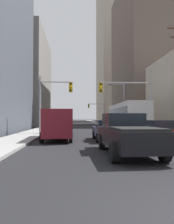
# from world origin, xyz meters

# --- Properties ---
(sidewalk_left) EXTENTS (2.84, 160.00, 0.15)m
(sidewalk_left) POSITION_xyz_m (-6.65, 50.00, 0.07)
(sidewalk_left) COLOR #9E9E99
(sidewalk_left) RESTS_ON ground
(sidewalk_right) EXTENTS (2.84, 160.00, 0.15)m
(sidewalk_right) POSITION_xyz_m (6.65, 50.00, 0.07)
(sidewalk_right) COLOR #9E9E99
(sidewalk_right) RESTS_ON ground
(city_bus) EXTENTS (2.67, 11.51, 3.40)m
(city_bus) POSITION_xyz_m (4.14, 22.61, 1.93)
(city_bus) COLOR silver
(city_bus) RESTS_ON ground
(pickup_truck_black) EXTENTS (2.20, 5.46, 1.90)m
(pickup_truck_black) POSITION_xyz_m (0.09, 6.70, 0.93)
(pickup_truck_black) COLOR black
(pickup_truck_black) RESTS_ON ground
(cargo_van_maroon) EXTENTS (2.20, 5.29, 2.26)m
(cargo_van_maroon) POSITION_xyz_m (-3.55, 12.89, 1.29)
(cargo_van_maroon) COLOR maroon
(cargo_van_maroon) RESTS_ON ground
(sedan_red) EXTENTS (1.95, 4.24, 1.52)m
(sedan_red) POSITION_xyz_m (3.58, 11.17, 0.77)
(sedan_red) COLOR maroon
(sedan_red) RESTS_ON ground
(sedan_navy) EXTENTS (1.95, 4.24, 1.52)m
(sedan_navy) POSITION_xyz_m (0.12, 12.53, 0.77)
(sedan_navy) COLOR #141E4C
(sedan_navy) RESTS_ON ground
(sedan_white) EXTENTS (1.95, 4.22, 1.52)m
(sedan_white) POSITION_xyz_m (3.43, 33.35, 0.77)
(sedan_white) COLOR white
(sedan_white) RESTS_ON ground
(traffic_signal_near_left) EXTENTS (3.41, 0.44, 6.00)m
(traffic_signal_near_left) POSITION_xyz_m (-4.39, 18.71, 4.02)
(traffic_signal_near_left) COLOR gray
(traffic_signal_near_left) RESTS_ON ground
(traffic_signal_near_right) EXTENTS (5.67, 0.44, 6.00)m
(traffic_signal_near_right) POSITION_xyz_m (3.34, 18.71, 4.13)
(traffic_signal_near_right) COLOR gray
(traffic_signal_near_right) RESTS_ON ground
(traffic_signal_far_right) EXTENTS (4.48, 0.44, 6.00)m
(traffic_signal_far_right) POSITION_xyz_m (3.89, 52.64, 4.08)
(traffic_signal_far_right) COLOR gray
(traffic_signal_far_right) RESTS_ON ground
(street_lamp_right) EXTENTS (2.63, 0.32, 7.50)m
(street_lamp_right) POSITION_xyz_m (5.50, 31.18, 4.56)
(street_lamp_right) COLOR gray
(street_lamp_right) RESTS_ON ground
(building_left_mid_office) EXTENTS (15.29, 21.05, 20.42)m
(building_left_mid_office) POSITION_xyz_m (-16.40, 45.90, 10.21)
(building_left_mid_office) COLOR gray
(building_left_mid_office) RESTS_ON ground
(building_right_mid_block) EXTENTS (22.90, 23.81, 35.75)m
(building_right_mid_block) POSITION_xyz_m (20.77, 48.82, 17.88)
(building_right_mid_block) COLOR #66564C
(building_right_mid_block) RESTS_ON ground
(building_right_far_highrise) EXTENTS (18.45, 28.01, 66.36)m
(building_right_far_highrise) POSITION_xyz_m (18.76, 92.67, 33.18)
(building_right_far_highrise) COLOR #B7A893
(building_right_far_highrise) RESTS_ON ground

